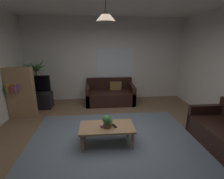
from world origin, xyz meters
The scene contains 15 objects.
floor centered at (0.00, 0.00, -0.01)m, with size 5.54×5.52×0.02m, color brown.
rug centered at (0.00, -0.20, 0.00)m, with size 3.60×3.04×0.01m, color slate.
wall_back centered at (0.00, 2.79, 1.43)m, with size 5.66×0.06×2.85m, color silver.
window_pane centered at (0.35, 2.76, 1.25)m, with size 1.32×0.01×1.13m, color white.
couch_under_window centered at (0.12, 2.26, 0.27)m, with size 1.61×0.88×0.82m.
coffee_table centered at (-0.15, -0.14, 0.34)m, with size 1.10×0.58×0.40m.
book_on_table_0 centered at (-0.22, -0.15, 0.41)m, with size 0.12×0.11×0.02m, color #72387F.
book_on_table_1 centered at (-0.20, -0.14, 0.43)m, with size 0.13×0.08×0.02m, color beige.
remote_on_table_0 centered at (0.00, -0.15, 0.42)m, with size 0.05×0.16×0.02m, color black.
potted_plant_on_table centered at (-0.14, -0.19, 0.54)m, with size 0.20×0.20×0.27m.
tv_stand centered at (-2.22, 2.01, 0.25)m, with size 0.90×0.44×0.50m, color black.
tv centered at (-2.22, 1.99, 0.79)m, with size 0.91×0.16×0.56m.
potted_palm_corner centered at (-2.33, 2.53, 0.71)m, with size 0.77×0.82×1.55m.
bookshelf_corner centered at (-2.41, 1.38, 0.71)m, with size 0.70×0.31×1.40m.
pendant_lamp centered at (-0.15, -0.14, 2.49)m, with size 0.34×0.34×0.47m.
Camera 1 is at (-0.33, -3.18, 2.07)m, focal length 26.81 mm.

